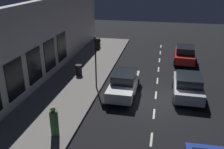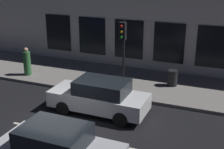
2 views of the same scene
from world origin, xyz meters
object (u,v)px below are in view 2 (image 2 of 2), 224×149
Objects in this scene: pedestrian_0 at (27,63)px; traffic_light at (123,40)px; trash_bin at (172,78)px; parked_car_3 at (100,97)px.

traffic_light is at bearing -18.15° from pedestrian_0.
pedestrian_0 is 8.36m from trash_bin.
traffic_light is at bearing -9.22° from parked_car_3.
trash_bin is (1.48, -8.23, -0.32)m from pedestrian_0.
parked_car_3 is at bearing 169.97° from traffic_light.
traffic_light reaches higher than parked_car_3.
pedestrian_0 is (0.69, 6.16, -2.06)m from traffic_light.
pedestrian_0 is at bearing 66.19° from parked_car_3.
pedestrian_0 is (2.66, 5.81, 0.11)m from parked_car_3.
parked_car_3 is 4.80m from trash_bin.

